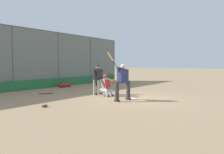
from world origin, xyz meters
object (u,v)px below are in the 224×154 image
object	(u,v)px
catcher_behind_plate	(107,85)
equipment_bag_dugout_side	(65,85)
fielding_glove_on_dirt	(45,106)
spare_bat_near_backstop	(47,93)
umpire_home	(98,79)
baseball_loose	(127,90)
batter_at_plate	(123,81)

from	to	relation	value
catcher_behind_plate	equipment_bag_dugout_side	xyz separation A→B (m)	(-1.78, -5.28, -0.45)
catcher_behind_plate	fielding_glove_on_dirt	distance (m)	3.81
spare_bat_near_backstop	equipment_bag_dugout_side	size ratio (longest dim) A/B	0.61
catcher_behind_plate	umpire_home	distance (m)	0.90
baseball_loose	fielding_glove_on_dirt	bearing A→B (deg)	2.35
spare_bat_near_backstop	baseball_loose	distance (m)	4.88
batter_at_plate	equipment_bag_dugout_side	world-z (taller)	batter_at_plate
umpire_home	baseball_loose	size ratio (longest dim) A/B	22.31
spare_bat_near_backstop	baseball_loose	bearing A→B (deg)	-1.84
batter_at_plate	umpire_home	distance (m)	2.43
catcher_behind_plate	baseball_loose	xyz separation A→B (m)	(-2.70, -0.47, -0.57)
umpire_home	baseball_loose	distance (m)	2.63
fielding_glove_on_dirt	equipment_bag_dugout_side	xyz separation A→B (m)	(-5.54, -5.08, 0.11)
spare_bat_near_backstop	fielding_glove_on_dirt	size ratio (longest dim) A/B	2.58
spare_bat_near_backstop	equipment_bag_dugout_side	distance (m)	3.70
catcher_behind_plate	baseball_loose	world-z (taller)	catcher_behind_plate
spare_bat_near_backstop	fielding_glove_on_dirt	distance (m)	3.92
batter_at_plate	fielding_glove_on_dirt	world-z (taller)	batter_at_plate
catcher_behind_plate	batter_at_plate	bearing A→B (deg)	59.69
umpire_home	baseball_loose	world-z (taller)	umpire_home
fielding_glove_on_dirt	equipment_bag_dugout_side	size ratio (longest dim) A/B	0.24
batter_at_plate	spare_bat_near_backstop	distance (m)	4.83
baseball_loose	umpire_home	bearing A→B (deg)	-8.28
batter_at_plate	fielding_glove_on_dirt	size ratio (longest dim) A/B	8.37
equipment_bag_dugout_side	batter_at_plate	bearing A→B (deg)	70.21
catcher_behind_plate	equipment_bag_dugout_side	world-z (taller)	catcher_behind_plate
umpire_home	spare_bat_near_backstop	xyz separation A→B (m)	(1.55, -2.43, -0.85)
fielding_glove_on_dirt	equipment_bag_dugout_side	world-z (taller)	equipment_bag_dugout_side
batter_at_plate	spare_bat_near_backstop	bearing A→B (deg)	-71.45
umpire_home	fielding_glove_on_dirt	distance (m)	4.13
catcher_behind_plate	baseball_loose	bearing A→B (deg)	-176.65
catcher_behind_plate	spare_bat_near_backstop	distance (m)	3.56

